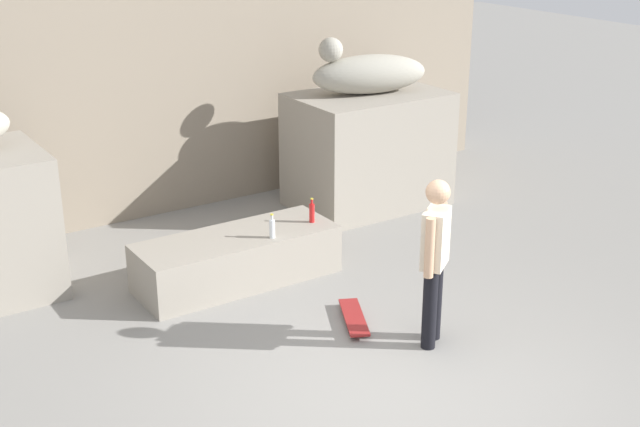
# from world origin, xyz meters

# --- Properties ---
(ground_plane) EXTENTS (40.00, 40.00, 0.00)m
(ground_plane) POSITION_xyz_m (0.00, 0.00, 0.00)
(ground_plane) COLOR gray
(pedestal_right) EXTENTS (2.04, 1.36, 1.57)m
(pedestal_right) POSITION_xyz_m (2.72, 3.98, 0.79)
(pedestal_right) COLOR gray
(pedestal_right) RESTS_ON ground_plane
(statue_reclining_right) EXTENTS (1.69, 0.93, 0.78)m
(statue_reclining_right) POSITION_xyz_m (2.69, 3.99, 1.86)
(statue_reclining_right) COLOR #A4A091
(statue_reclining_right) RESTS_ON pedestal_right
(ledge_block) EXTENTS (2.27, 0.84, 0.56)m
(ledge_block) POSITION_xyz_m (0.00, 2.72, 0.28)
(ledge_block) COLOR gray
(ledge_block) RESTS_ON ground_plane
(skater) EXTENTS (0.46, 0.37, 1.67)m
(skater) POSITION_xyz_m (0.91, 0.46, 0.92)
(skater) COLOR black
(skater) RESTS_ON ground_plane
(skateboard) EXTENTS (0.53, 0.81, 0.08)m
(skateboard) POSITION_xyz_m (0.51, 1.19, 0.06)
(skateboard) COLOR maroon
(skateboard) RESTS_ON ground_plane
(bottle_clear) EXTENTS (0.06, 0.06, 0.28)m
(bottle_clear) POSITION_xyz_m (0.30, 2.45, 0.67)
(bottle_clear) COLOR silver
(bottle_clear) RESTS_ON ledge_block
(bottle_red) EXTENTS (0.06, 0.06, 0.29)m
(bottle_red) POSITION_xyz_m (0.92, 2.60, 0.68)
(bottle_red) COLOR red
(bottle_red) RESTS_ON ledge_block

